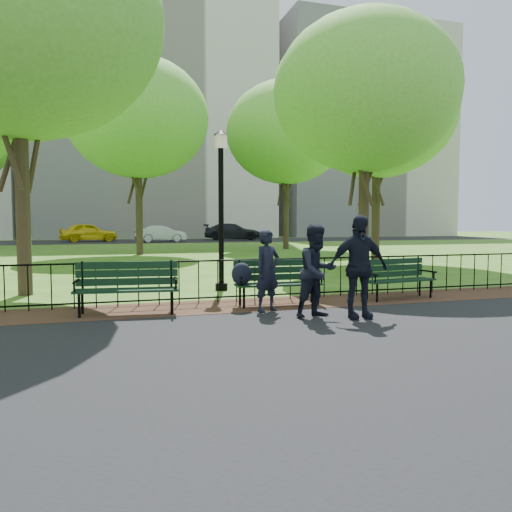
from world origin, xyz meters
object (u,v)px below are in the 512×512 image
object	(u,v)px
tree_near_e	(365,93)
tree_mid_e	(377,111)
tree_near_w	(17,14)
park_bench_right_a	(396,274)
tree_far_e	(286,133)
park_bench_main	(263,276)
park_bench_left_a	(127,282)
taxi	(89,232)
sedan_silver	(161,234)
person_right	(358,267)
person_mid	(317,271)
tree_far_c	(138,118)
person_left	(268,271)
sedan_dark	(233,232)
lamppost	(221,204)

from	to	relation	value
tree_near_e	tree_mid_e	distance (m)	4.03
tree_near_w	tree_mid_e	xyz separation A→B (m)	(12.47, 5.89, -0.11)
park_bench_right_a	tree_far_e	bearing A→B (deg)	68.86
park_bench_main	park_bench_left_a	distance (m)	2.60
park_bench_main	taxi	world-z (taller)	taxi
sedan_silver	park_bench_main	bearing A→B (deg)	167.76
tree_near_w	person_right	world-z (taller)	tree_near_w
park_bench_right_a	tree_near_w	world-z (taller)	tree_near_w
park_bench_main	taxi	distance (m)	34.05
tree_near_w	person_mid	distance (m)	8.77
tree_near_w	tree_far_c	size ratio (longest dim) A/B	0.91
park_bench_left_a	person_right	bearing A→B (deg)	-16.36
park_bench_right_a	tree_far_e	world-z (taller)	tree_far_e
person_left	sedan_silver	world-z (taller)	person_left
park_bench_main	sedan_dark	size ratio (longest dim) A/B	0.37
park_bench_main	tree_near_w	size ratio (longest dim) A/B	0.21
tree_near_e	sedan_dark	size ratio (longest dim) A/B	1.67
park_bench_left_a	tree_near_w	distance (m)	6.80
park_bench_main	park_bench_right_a	size ratio (longest dim) A/B	1.09
park_bench_main	tree_far_e	size ratio (longest dim) A/B	0.19
tree_near_w	person_left	xyz separation A→B (m)	(4.64, -3.62, -5.48)
tree_far_c	tree_far_e	distance (m)	9.26
sedan_dark	taxi	bearing A→B (deg)	106.09
sedan_dark	tree_near_w	bearing A→B (deg)	173.25
person_left	person_mid	bearing A→B (deg)	-73.20
park_bench_right_a	tree_far_c	world-z (taller)	tree_far_c
park_bench_main	person_mid	bearing A→B (deg)	-65.06
person_right	taxi	xyz separation A→B (m)	(-5.42, 35.42, -0.12)
person_right	sedan_silver	size ratio (longest dim) A/B	0.45
tree_mid_e	person_left	size ratio (longest dim) A/B	5.81
person_right	sedan_silver	xyz separation A→B (m)	(0.17, 33.04, -0.23)
park_bench_left_a	person_mid	distance (m)	3.43
park_bench_right_a	lamppost	bearing A→B (deg)	135.99
person_right	tree_far_e	bearing A→B (deg)	76.79
taxi	tree_mid_e	bearing A→B (deg)	-165.25
lamppost	person_mid	xyz separation A→B (m)	(0.82, -3.88, -1.29)
person_left	sedan_dark	distance (m)	35.38
sedan_dark	tree_mid_e	bearing A→B (deg)	-164.91
tree_far_c	person_right	xyz separation A→B (m)	(2.48, -18.21, -5.93)
park_bench_left_a	sedan_dark	bearing A→B (deg)	78.64
tree_mid_e	taxi	bearing A→B (deg)	115.68
park_bench_main	person_left	size ratio (longest dim) A/B	1.23
tree_near_e	sedan_dark	bearing A→B (deg)	84.66
park_bench_main	sedan_dark	bearing A→B (deg)	79.06
sedan_silver	tree_near_e	bearing A→B (deg)	179.10
tree_far_e	park_bench_main	bearing A→B (deg)	-111.65
tree_near_e	tree_mid_e	world-z (taller)	tree_mid_e
park_bench_right_a	lamppost	size ratio (longest dim) A/B	0.44
park_bench_main	lamppost	size ratio (longest dim) A/B	0.48
person_left	person_right	size ratio (longest dim) A/B	0.85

